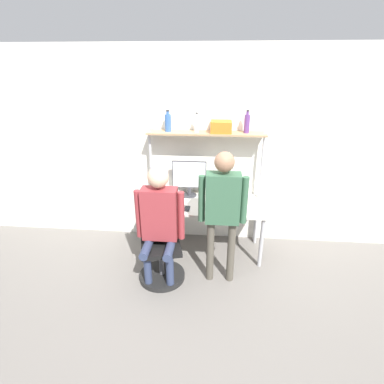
{
  "coord_description": "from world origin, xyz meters",
  "views": [
    {
      "loc": [
        0.16,
        -3.23,
        2.44
      ],
      "look_at": [
        -0.12,
        -0.07,
        1.09
      ],
      "focal_mm": 28.0,
      "sensor_mm": 36.0,
      "label": 1
    }
  ],
  "objects_px": {
    "monitor": "(189,177)",
    "cell_phone": "(187,209)",
    "person_seated": "(159,217)",
    "bottle_blue": "(168,123)",
    "laptop": "(168,202)",
    "office_chair": "(161,256)",
    "person_standing": "(223,204)",
    "bottle_purple": "(247,123)",
    "bottle_clear": "(197,124)",
    "storage_box": "(221,127)"
  },
  "relations": [
    {
      "from": "monitor",
      "to": "cell_phone",
      "type": "height_order",
      "value": "monitor"
    },
    {
      "from": "laptop",
      "to": "storage_box",
      "type": "bearing_deg",
      "value": 29.66
    },
    {
      "from": "bottle_purple",
      "to": "bottle_clear",
      "type": "height_order",
      "value": "bottle_purple"
    },
    {
      "from": "laptop",
      "to": "bottle_clear",
      "type": "distance_m",
      "value": 1.08
    },
    {
      "from": "bottle_blue",
      "to": "laptop",
      "type": "bearing_deg",
      "value": -85.93
    },
    {
      "from": "bottle_clear",
      "to": "laptop",
      "type": "bearing_deg",
      "value": -132.52
    },
    {
      "from": "bottle_purple",
      "to": "storage_box",
      "type": "relative_size",
      "value": 1.07
    },
    {
      "from": "laptop",
      "to": "bottle_purple",
      "type": "xyz_separation_m",
      "value": [
        0.98,
        0.38,
        0.96
      ]
    },
    {
      "from": "monitor",
      "to": "office_chair",
      "type": "bearing_deg",
      "value": -107.26
    },
    {
      "from": "laptop",
      "to": "office_chair",
      "type": "relative_size",
      "value": 0.34
    },
    {
      "from": "laptop",
      "to": "person_standing",
      "type": "height_order",
      "value": "person_standing"
    },
    {
      "from": "monitor",
      "to": "person_standing",
      "type": "bearing_deg",
      "value": -61.67
    },
    {
      "from": "person_seated",
      "to": "bottle_blue",
      "type": "xyz_separation_m",
      "value": [
        -0.02,
        0.9,
        0.9
      ]
    },
    {
      "from": "laptop",
      "to": "bottle_blue",
      "type": "bearing_deg",
      "value": 94.07
    },
    {
      "from": "person_standing",
      "to": "bottle_blue",
      "type": "height_order",
      "value": "bottle_blue"
    },
    {
      "from": "person_seated",
      "to": "person_standing",
      "type": "distance_m",
      "value": 0.73
    },
    {
      "from": "person_seated",
      "to": "office_chair",
      "type": "bearing_deg",
      "value": 103.96
    },
    {
      "from": "monitor",
      "to": "cell_phone",
      "type": "distance_m",
      "value": 0.51
    },
    {
      "from": "bottle_purple",
      "to": "bottle_clear",
      "type": "distance_m",
      "value": 0.64
    },
    {
      "from": "person_standing",
      "to": "cell_phone",
      "type": "bearing_deg",
      "value": 136.69
    },
    {
      "from": "office_chair",
      "to": "person_standing",
      "type": "relative_size",
      "value": 0.57
    },
    {
      "from": "laptop",
      "to": "person_standing",
      "type": "distance_m",
      "value": 0.88
    },
    {
      "from": "office_chair",
      "to": "person_standing",
      "type": "distance_m",
      "value": 1.03
    },
    {
      "from": "storage_box",
      "to": "person_standing",
      "type": "bearing_deg",
      "value": -87.11
    },
    {
      "from": "laptop",
      "to": "cell_phone",
      "type": "distance_m",
      "value": 0.27
    },
    {
      "from": "office_chair",
      "to": "monitor",
      "type": "bearing_deg",
      "value": 72.74
    },
    {
      "from": "laptop",
      "to": "bottle_purple",
      "type": "height_order",
      "value": "bottle_purple"
    },
    {
      "from": "person_seated",
      "to": "bottle_clear",
      "type": "distance_m",
      "value": 1.31
    },
    {
      "from": "person_standing",
      "to": "person_seated",
      "type": "bearing_deg",
      "value": -176.14
    },
    {
      "from": "person_standing",
      "to": "bottle_clear",
      "type": "xyz_separation_m",
      "value": [
        -0.36,
        0.86,
        0.71
      ]
    },
    {
      "from": "monitor",
      "to": "bottle_clear",
      "type": "xyz_separation_m",
      "value": [
        0.1,
        0.01,
        0.73
      ]
    },
    {
      "from": "monitor",
      "to": "person_standing",
      "type": "height_order",
      "value": "person_standing"
    },
    {
      "from": "cell_phone",
      "to": "person_seated",
      "type": "height_order",
      "value": "person_seated"
    },
    {
      "from": "bottle_clear",
      "to": "person_standing",
      "type": "bearing_deg",
      "value": -67.33
    },
    {
      "from": "cell_phone",
      "to": "bottle_clear",
      "type": "relative_size",
      "value": 0.61
    },
    {
      "from": "laptop",
      "to": "office_chair",
      "type": "distance_m",
      "value": 0.7
    },
    {
      "from": "monitor",
      "to": "bottle_blue",
      "type": "bearing_deg",
      "value": 177.33
    },
    {
      "from": "office_chair",
      "to": "bottle_clear",
      "type": "distance_m",
      "value": 1.73
    },
    {
      "from": "person_seated",
      "to": "bottle_purple",
      "type": "relative_size",
      "value": 5.05
    },
    {
      "from": "monitor",
      "to": "office_chair",
      "type": "xyz_separation_m",
      "value": [
        -0.26,
        -0.85,
        -0.73
      ]
    },
    {
      "from": "person_standing",
      "to": "storage_box",
      "type": "distance_m",
      "value": 1.1
    },
    {
      "from": "monitor",
      "to": "person_standing",
      "type": "distance_m",
      "value": 0.96
    },
    {
      "from": "monitor",
      "to": "bottle_blue",
      "type": "distance_m",
      "value": 0.79
    },
    {
      "from": "person_seated",
      "to": "bottle_clear",
      "type": "relative_size",
      "value": 5.86
    },
    {
      "from": "laptop",
      "to": "storage_box",
      "type": "relative_size",
      "value": 1.19
    },
    {
      "from": "monitor",
      "to": "bottle_purple",
      "type": "height_order",
      "value": "bottle_purple"
    },
    {
      "from": "person_standing",
      "to": "bottle_blue",
      "type": "xyz_separation_m",
      "value": [
        -0.73,
        0.86,
        0.72
      ]
    },
    {
      "from": "monitor",
      "to": "cell_phone",
      "type": "bearing_deg",
      "value": -88.09
    },
    {
      "from": "cell_phone",
      "to": "bottle_purple",
      "type": "bearing_deg",
      "value": 31.5
    },
    {
      "from": "laptop",
      "to": "storage_box",
      "type": "distance_m",
      "value": 1.19
    }
  ]
}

